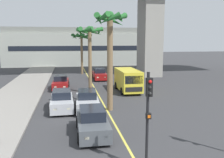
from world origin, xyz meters
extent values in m
cube|color=#DBCC4C|center=(0.00, 24.00, 0.00)|extent=(0.14, 56.00, 0.01)
cube|color=gray|center=(9.55, 34.34, 6.71)|extent=(2.80, 4.40, 13.42)
cube|color=#ADB2A8|center=(0.00, 53.58, 3.49)|extent=(32.62, 8.00, 6.98)
cube|color=gray|center=(0.00, 53.58, 7.58)|extent=(31.97, 7.20, 1.20)
cube|color=black|center=(0.00, 49.56, 3.84)|extent=(29.36, 0.04, 1.00)
cube|color=maroon|center=(1.34, 31.56, 0.58)|extent=(1.72, 4.11, 0.80)
cube|color=black|center=(1.34, 31.71, 1.26)|extent=(1.40, 2.06, 0.60)
cube|color=#F2EDCC|center=(1.80, 29.54, 0.63)|extent=(0.24, 0.08, 0.14)
cube|color=#F2EDCC|center=(0.86, 29.55, 0.63)|extent=(0.24, 0.08, 0.14)
cylinder|color=black|center=(2.14, 30.28, 0.32)|extent=(0.22, 0.64, 0.64)
cylinder|color=black|center=(0.53, 30.29, 0.32)|extent=(0.22, 0.64, 0.64)
cylinder|color=black|center=(2.15, 32.82, 0.32)|extent=(0.22, 0.64, 0.64)
cylinder|color=black|center=(0.54, 32.83, 0.32)|extent=(0.22, 0.64, 0.64)
cube|color=maroon|center=(-3.81, 25.62, 0.58)|extent=(1.79, 4.14, 0.80)
cube|color=black|center=(-3.81, 25.77, 1.26)|extent=(1.44, 2.08, 0.60)
cube|color=#F2EDCC|center=(-3.39, 23.60, 0.63)|extent=(0.24, 0.09, 0.14)
cube|color=#F2EDCC|center=(-4.33, 23.62, 0.63)|extent=(0.24, 0.09, 0.14)
cylinder|color=black|center=(-3.04, 24.33, 0.32)|extent=(0.23, 0.64, 0.64)
cylinder|color=black|center=(-4.65, 24.36, 0.32)|extent=(0.23, 0.64, 0.64)
cylinder|color=black|center=(-2.98, 26.87, 0.32)|extent=(0.23, 0.64, 0.64)
cylinder|color=black|center=(-4.59, 26.90, 0.32)|extent=(0.23, 0.64, 0.64)
cube|color=#B7BABF|center=(-1.52, 16.68, 0.58)|extent=(1.85, 4.16, 0.80)
cube|color=black|center=(-1.51, 16.83, 1.26)|extent=(1.47, 2.10, 0.60)
cube|color=#F2EDCC|center=(-1.13, 14.65, 0.63)|extent=(0.24, 0.09, 0.14)
cube|color=#F2EDCC|center=(-2.06, 14.69, 0.63)|extent=(0.24, 0.09, 0.14)
cylinder|color=black|center=(-0.76, 15.38, 0.32)|extent=(0.24, 0.65, 0.64)
cylinder|color=black|center=(-2.37, 15.44, 0.32)|extent=(0.24, 0.65, 0.64)
cylinder|color=black|center=(-0.66, 17.92, 0.32)|extent=(0.24, 0.65, 0.64)
cylinder|color=black|center=(-2.28, 17.98, 0.32)|extent=(0.24, 0.65, 0.64)
cube|color=#4C5156|center=(-1.61, 11.48, 0.58)|extent=(1.73, 4.11, 0.80)
cube|color=black|center=(-1.61, 11.63, 1.26)|extent=(1.41, 2.06, 0.60)
cube|color=#F2EDCC|center=(-1.16, 9.46, 0.63)|extent=(0.24, 0.08, 0.14)
cube|color=#F2EDCC|center=(-2.09, 9.47, 0.63)|extent=(0.24, 0.08, 0.14)
cylinder|color=black|center=(-0.81, 10.20, 0.32)|extent=(0.22, 0.64, 0.64)
cylinder|color=black|center=(-2.43, 10.21, 0.32)|extent=(0.22, 0.64, 0.64)
cylinder|color=black|center=(-0.79, 12.74, 0.32)|extent=(0.22, 0.64, 0.64)
cylinder|color=black|center=(-2.41, 12.75, 0.32)|extent=(0.22, 0.64, 0.64)
cube|color=#B7BABF|center=(-3.49, 17.00, 0.58)|extent=(1.80, 4.14, 0.80)
cube|color=black|center=(-3.50, 17.15, 1.26)|extent=(1.44, 2.08, 0.60)
cube|color=#F2EDCC|center=(-2.98, 15.00, 0.63)|extent=(0.24, 0.09, 0.14)
cube|color=#F2EDCC|center=(-3.91, 14.98, 0.63)|extent=(0.24, 0.09, 0.14)
cylinder|color=black|center=(-2.66, 15.75, 0.32)|extent=(0.24, 0.65, 0.64)
cylinder|color=black|center=(-4.27, 15.71, 0.32)|extent=(0.24, 0.65, 0.64)
cylinder|color=black|center=(-2.72, 18.29, 0.32)|extent=(0.24, 0.65, 0.64)
cylinder|color=black|center=(-4.33, 18.25, 0.32)|extent=(0.24, 0.65, 0.64)
cube|color=yellow|center=(3.35, 23.07, 1.31)|extent=(2.01, 5.21, 2.10)
cube|color=black|center=(3.34, 20.51, 1.66)|extent=(1.80, 0.08, 0.80)
cube|color=black|center=(3.34, 20.45, 0.73)|extent=(1.70, 0.06, 0.44)
cylinder|color=black|center=(4.29, 21.51, 0.38)|extent=(0.26, 0.76, 0.76)
cylinder|color=black|center=(2.39, 21.51, 0.38)|extent=(0.26, 0.76, 0.76)
cylinder|color=black|center=(4.30, 24.63, 0.38)|extent=(0.26, 0.76, 0.76)
cylinder|color=black|center=(2.40, 24.63, 0.38)|extent=(0.26, 0.76, 0.76)
cylinder|color=black|center=(0.27, 7.17, 2.10)|extent=(0.12, 0.12, 4.20)
cube|color=black|center=(0.27, 7.03, 3.60)|extent=(0.24, 0.20, 0.76)
sphere|color=red|center=(0.27, 6.93, 3.84)|extent=(0.14, 0.14, 0.14)
sphere|color=black|center=(0.27, 6.93, 3.60)|extent=(0.14, 0.14, 0.14)
sphere|color=black|center=(0.27, 6.93, 3.36)|extent=(0.14, 0.14, 0.14)
cube|color=black|center=(0.27, 7.05, 2.40)|extent=(0.20, 0.16, 0.24)
cube|color=orange|center=(0.27, 6.97, 2.40)|extent=(0.12, 0.03, 0.12)
cylinder|color=brown|center=(-0.73, 37.78, 3.10)|extent=(0.37, 0.37, 6.19)
sphere|color=#236028|center=(-0.73, 37.78, 6.34)|extent=(0.60, 0.60, 0.60)
cone|color=#236028|center=(0.37, 37.71, 6.04)|extent=(0.58, 2.26, 1.00)
cone|color=#236028|center=(0.06, 38.55, 5.97)|extent=(1.87, 1.90, 1.12)
cone|color=#236028|center=(-0.38, 38.82, 5.99)|extent=(2.25, 1.12, 1.09)
cone|color=#236028|center=(-1.33, 38.70, 6.11)|extent=(2.12, 1.59, 0.89)
cone|color=#236028|center=(-1.78, 38.10, 6.01)|extent=(1.08, 2.26, 1.05)
cone|color=#236028|center=(-1.75, 37.39, 6.05)|extent=(1.21, 2.25, 0.98)
cone|color=#236028|center=(-1.31, 36.85, 6.15)|extent=(2.13, 1.56, 0.82)
cone|color=#236028|center=(-0.40, 36.73, 5.99)|extent=(2.26, 1.08, 1.08)
cone|color=#236028|center=(0.01, 36.97, 6.07)|extent=(1.95, 1.84, 0.96)
cylinder|color=brown|center=(-0.73, 22.63, 3.22)|extent=(0.36, 0.36, 6.43)
sphere|color=#236028|center=(-0.73, 22.63, 6.58)|extent=(0.60, 0.60, 0.60)
cone|color=#236028|center=(0.18, 22.59, 6.30)|extent=(0.54, 1.90, 0.96)
cone|color=#236028|center=(-0.25, 23.41, 6.30)|extent=(1.83, 1.36, 0.96)
cone|color=#236028|center=(-1.14, 23.45, 6.30)|extent=(1.88, 1.24, 0.96)
cone|color=#236028|center=(-1.65, 22.67, 6.29)|extent=(0.51, 1.89, 0.99)
cone|color=#236028|center=(-1.28, 21.90, 6.39)|extent=(1.77, 1.48, 0.82)
cone|color=#236028|center=(-0.34, 21.81, 6.40)|extent=(1.89, 1.20, 0.80)
cylinder|color=brown|center=(0.26, 16.33, 3.58)|extent=(0.44, 0.44, 7.17)
sphere|color=#236028|center=(0.26, 16.33, 7.32)|extent=(0.60, 0.60, 0.60)
cone|color=#236028|center=(1.08, 16.29, 7.04)|extent=(0.53, 1.72, 0.95)
cone|color=#236028|center=(0.68, 17.04, 6.95)|extent=(1.67, 1.24, 1.08)
cone|color=#236028|center=(0.14, 17.15, 7.06)|extent=(1.75, 0.67, 0.91)
cone|color=#236028|center=(-0.51, 16.63, 6.99)|extent=(1.02, 1.74, 1.02)
cone|color=#236028|center=(-0.45, 15.92, 7.04)|extent=(1.24, 1.69, 0.95)
cone|color=#236028|center=(0.10, 15.52, 6.96)|extent=(1.74, 0.76, 1.06)
cone|color=#236028|center=(0.81, 15.72, 7.10)|extent=(1.56, 1.48, 0.85)
camera|label=1|loc=(-2.89, -2.13, 5.45)|focal=39.11mm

